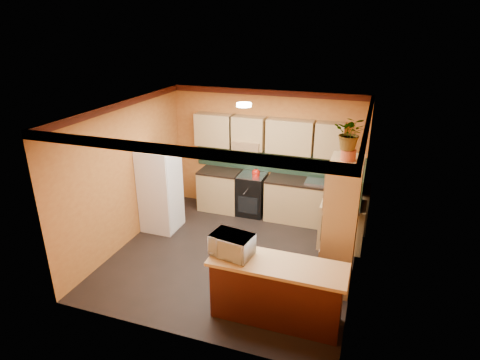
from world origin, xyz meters
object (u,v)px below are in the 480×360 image
at_px(base_cabinets_back, 280,199).
at_px(fridge, 160,190).
at_px(stove, 252,194).
at_px(microwave, 232,245).
at_px(pantry, 341,225).
at_px(breakfast_bar, 276,293).

relative_size(base_cabinets_back, fridge, 2.15).
height_order(stove, microwave, microwave).
relative_size(fridge, pantry, 0.81).
relative_size(stove, microwave, 1.59).
relative_size(fridge, breakfast_bar, 0.94).
xyz_separation_m(stove, breakfast_bar, (1.35, -3.14, -0.02)).
bearing_deg(breakfast_bar, fridge, 146.60).
distance_m(stove, pantry, 2.91).
distance_m(fridge, microwave, 2.94).
height_order(base_cabinets_back, fridge, fridge).
bearing_deg(pantry, stove, 136.14).
relative_size(stove, pantry, 0.43).
bearing_deg(base_cabinets_back, microwave, -88.93).
xyz_separation_m(stove, microwave, (0.68, -3.14, 0.63)).
relative_size(pantry, microwave, 3.67).
bearing_deg(breakfast_bar, base_cabinets_back, 102.94).
xyz_separation_m(base_cabinets_back, microwave, (0.06, -3.14, 0.65)).
bearing_deg(stove, microwave, -77.71).
xyz_separation_m(pantry, breakfast_bar, (-0.71, -1.16, -0.61)).
relative_size(base_cabinets_back, stove, 4.01).
relative_size(base_cabinets_back, microwave, 6.38).
bearing_deg(stove, base_cabinets_back, 0.00).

